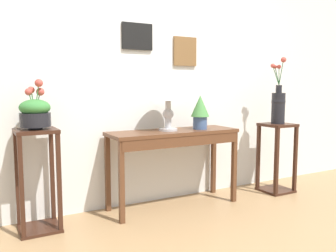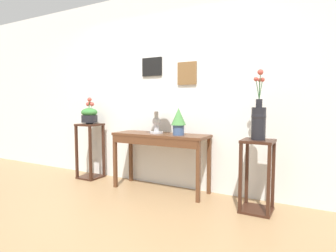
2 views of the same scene
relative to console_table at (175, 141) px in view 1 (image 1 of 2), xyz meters
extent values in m
cube|color=silver|center=(-0.11, 0.33, 0.72)|extent=(9.00, 0.10, 2.80)
cube|color=black|center=(-0.28, 0.27, 1.04)|extent=(0.33, 0.02, 0.26)
cube|color=#B6AE9B|center=(-0.28, 0.26, 1.04)|extent=(0.26, 0.01, 0.21)
cube|color=brown|center=(0.28, 0.27, 0.92)|extent=(0.28, 0.02, 0.31)
cube|color=#836850|center=(0.28, 0.26, 0.92)|extent=(0.22, 0.01, 0.25)
cube|color=#56331E|center=(0.00, 0.02, 0.09)|extent=(1.34, 0.43, 0.03)
cube|color=#56331E|center=(0.00, -0.17, 0.02)|extent=(1.27, 0.03, 0.10)
cube|color=#56331E|center=(-0.64, -0.16, -0.31)|extent=(0.04, 0.04, 0.75)
cube|color=#56331E|center=(0.64, -0.16, -0.31)|extent=(0.04, 0.04, 0.75)
cube|color=#56331E|center=(-0.64, 0.21, -0.31)|extent=(0.04, 0.04, 0.75)
cube|color=#56331E|center=(0.64, 0.21, -0.31)|extent=(0.04, 0.04, 0.75)
cylinder|color=#B7B7BC|center=(-0.06, 0.02, 0.12)|extent=(0.19, 0.19, 0.02)
cylinder|color=#B7B7BC|center=(-0.06, 0.02, 0.20)|extent=(0.07, 0.07, 0.14)
sphere|color=#B7B7BC|center=(-0.06, 0.02, 0.27)|extent=(0.11, 0.11, 0.11)
cylinder|color=#B7B7BC|center=(-0.06, 0.02, 0.34)|extent=(0.06, 0.06, 0.14)
cone|color=silver|center=(-0.06, 0.02, 0.54)|extent=(0.37, 0.37, 0.25)
cylinder|color=#3D5684|center=(0.30, -0.01, 0.17)|extent=(0.15, 0.15, 0.13)
cone|color=#478442|center=(0.30, -0.01, 0.35)|extent=(0.19, 0.19, 0.22)
cube|color=#381E14|center=(-1.31, 0.04, 0.18)|extent=(0.34, 0.34, 0.03)
cube|color=#381E14|center=(-1.31, 0.04, -0.67)|extent=(0.34, 0.34, 0.03)
cube|color=#381E14|center=(-1.46, -0.10, -0.24)|extent=(0.04, 0.04, 0.82)
cube|color=#381E14|center=(-1.17, -0.10, -0.24)|extent=(0.04, 0.04, 0.82)
cube|color=#381E14|center=(-1.46, 0.19, -0.24)|extent=(0.04, 0.04, 0.82)
cube|color=#381E14|center=(-1.17, 0.19, -0.24)|extent=(0.04, 0.04, 0.82)
cylinder|color=black|center=(-1.31, 0.04, 0.20)|extent=(0.11, 0.11, 0.02)
cylinder|color=black|center=(-1.31, 0.04, 0.27)|extent=(0.25, 0.25, 0.12)
ellipsoid|color=#387A38|center=(-1.31, 0.04, 0.37)|extent=(0.25, 0.25, 0.14)
cylinder|color=#387A38|center=(-1.29, 0.03, 0.45)|extent=(0.05, 0.04, 0.25)
sphere|color=#B7473D|center=(-1.28, 0.02, 0.57)|extent=(0.07, 0.07, 0.07)
cylinder|color=#387A38|center=(-1.32, 0.06, 0.42)|extent=(0.03, 0.04, 0.19)
sphere|color=#B7473D|center=(-1.33, 0.07, 0.52)|extent=(0.06, 0.06, 0.06)
cylinder|color=#387A38|center=(-1.29, 0.05, 0.42)|extent=(0.06, 0.02, 0.18)
sphere|color=#B7473D|center=(-1.26, 0.05, 0.50)|extent=(0.07, 0.07, 0.07)
cylinder|color=#387A38|center=(-1.33, 0.05, 0.42)|extent=(0.05, 0.02, 0.17)
sphere|color=#B7473D|center=(-1.35, 0.06, 0.50)|extent=(0.06, 0.06, 0.06)
cube|color=#381E14|center=(1.31, -0.10, 0.11)|extent=(0.34, 0.34, 0.03)
cube|color=#381E14|center=(1.31, -0.10, -0.67)|extent=(0.34, 0.34, 0.03)
cube|color=#381E14|center=(1.17, -0.25, -0.28)|extent=(0.04, 0.03, 0.74)
cube|color=#381E14|center=(1.46, -0.25, -0.28)|extent=(0.04, 0.03, 0.74)
cube|color=#381E14|center=(1.17, 0.04, -0.28)|extent=(0.04, 0.04, 0.74)
cube|color=#381E14|center=(1.46, 0.04, -0.28)|extent=(0.04, 0.04, 0.74)
cylinder|color=black|center=(1.31, -0.10, 0.30)|extent=(0.15, 0.15, 0.35)
sphere|color=black|center=(1.31, -0.10, 0.37)|extent=(0.16, 0.16, 0.16)
cylinder|color=black|center=(1.31, -0.10, 0.52)|extent=(0.07, 0.07, 0.09)
cylinder|color=#235128|center=(1.32, -0.12, 0.70)|extent=(0.02, 0.05, 0.28)
sphere|color=#B7473D|center=(1.32, -0.14, 0.84)|extent=(0.06, 0.06, 0.06)
cylinder|color=#235128|center=(1.29, -0.07, 0.67)|extent=(0.06, 0.07, 0.22)
sphere|color=#B7473D|center=(1.26, -0.05, 0.78)|extent=(0.05, 0.05, 0.05)
cylinder|color=#235128|center=(1.32, -0.09, 0.67)|extent=(0.03, 0.04, 0.21)
sphere|color=#B7473D|center=(1.33, -0.07, 0.77)|extent=(0.05, 0.05, 0.05)
cylinder|color=#235128|center=(1.31, -0.07, 0.67)|extent=(0.02, 0.07, 0.21)
sphere|color=#B7473D|center=(1.30, -0.05, 0.77)|extent=(0.04, 0.04, 0.04)
camera|label=1|loc=(-1.76, -3.07, 0.55)|focal=38.11mm
camera|label=2|loc=(1.91, -3.22, 0.52)|focal=29.92mm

